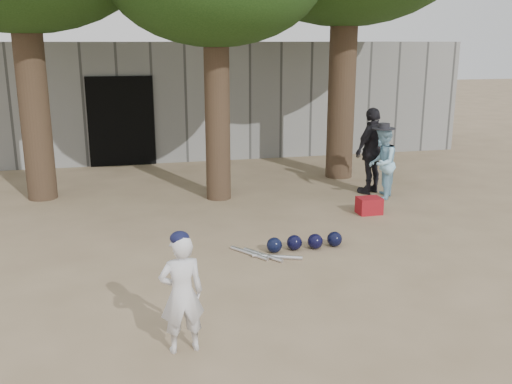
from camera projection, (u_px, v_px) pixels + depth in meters
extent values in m
plane|color=#937C5E|center=(228.00, 286.00, 7.25)|extent=(70.00, 70.00, 0.00)
imported|color=silver|center=(182.00, 294.00, 5.61)|extent=(0.48, 0.34, 1.23)
imported|color=#91C7E1|center=(382.00, 163.00, 11.13)|extent=(0.84, 0.88, 1.42)
imported|color=black|center=(372.00, 151.00, 11.52)|extent=(1.10, 0.89, 1.75)
cube|color=#A21519|center=(369.00, 206.00, 10.27)|extent=(0.42, 0.32, 0.30)
cube|color=gray|center=(169.00, 103.00, 14.39)|extent=(16.00, 0.35, 3.00)
cube|color=black|center=(121.00, 122.00, 14.03)|extent=(1.60, 0.08, 2.20)
cube|color=slate|center=(161.00, 94.00, 16.74)|extent=(16.00, 5.00, 3.00)
sphere|color=black|center=(274.00, 245.00, 8.39)|extent=(0.23, 0.23, 0.23)
sphere|color=black|center=(294.00, 243.00, 8.49)|extent=(0.23, 0.23, 0.23)
sphere|color=black|center=(315.00, 241.00, 8.54)|extent=(0.23, 0.23, 0.23)
sphere|color=black|center=(335.00, 239.00, 8.64)|extent=(0.23, 0.23, 0.23)
cylinder|color=silver|center=(249.00, 253.00, 8.31)|extent=(0.45, 0.63, 0.06)
cylinder|color=silver|center=(263.00, 255.00, 8.24)|extent=(0.46, 0.62, 0.06)
cylinder|color=silver|center=(277.00, 257.00, 8.17)|extent=(0.69, 0.32, 0.06)
cylinder|color=brown|center=(29.00, 56.00, 10.62)|extent=(0.56, 0.56, 5.50)
cylinder|color=brown|center=(217.00, 70.00, 10.69)|extent=(0.48, 0.48, 5.00)
cylinder|color=brown|center=(343.00, 47.00, 12.39)|extent=(0.60, 0.60, 5.80)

